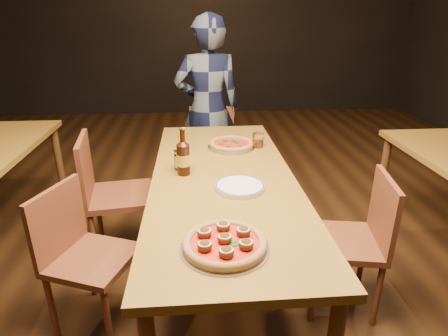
{
  "coord_description": "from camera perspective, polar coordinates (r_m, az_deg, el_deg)",
  "views": [
    {
      "loc": [
        -0.15,
        -1.93,
        1.61
      ],
      "look_at": [
        0.0,
        -0.05,
        0.82
      ],
      "focal_mm": 30.0,
      "sensor_mm": 36.0,
      "label": 1
    }
  ],
  "objects": [
    {
      "name": "ground",
      "position": [
        2.52,
        -0.09,
        -17.04
      ],
      "size": [
        9.0,
        9.0,
        0.0
      ],
      "primitive_type": "plane",
      "color": "black"
    },
    {
      "name": "table_main",
      "position": [
        2.15,
        -0.11,
        -2.98
      ],
      "size": [
        0.8,
        2.0,
        0.75
      ],
      "color": "brown",
      "rests_on": "ground"
    },
    {
      "name": "chair_main_nw",
      "position": [
        2.13,
        -19.37,
        -12.85
      ],
      "size": [
        0.5,
        0.5,
        0.83
      ],
      "primitive_type": null,
      "rotation": [
        0.0,
        0.0,
        1.2
      ],
      "color": "#5F2E19",
      "rests_on": "ground"
    },
    {
      "name": "chair_main_sw",
      "position": [
        2.65,
        -15.53,
        -3.93
      ],
      "size": [
        0.48,
        0.48,
        0.92
      ],
      "primitive_type": null,
      "rotation": [
        0.0,
        0.0,
        1.71
      ],
      "color": "#5F2E19",
      "rests_on": "ground"
    },
    {
      "name": "chair_main_e",
      "position": [
        2.24,
        17.81,
        -10.46
      ],
      "size": [
        0.46,
        0.46,
        0.85
      ],
      "primitive_type": null,
      "rotation": [
        0.0,
        0.0,
        -1.75
      ],
      "color": "#5F2E19",
      "rests_on": "ground"
    },
    {
      "name": "chair_end",
      "position": [
        3.35,
        -1.78,
        2.05
      ],
      "size": [
        0.42,
        0.42,
        0.86
      ],
      "primitive_type": null,
      "rotation": [
        0.0,
        0.0,
        -0.04
      ],
      "color": "#5F2E19",
      "rests_on": "ground"
    },
    {
      "name": "pizza_meatball",
      "position": [
        1.49,
        0.11,
        -11.36
      ],
      "size": [
        0.35,
        0.35,
        0.06
      ],
      "rotation": [
        0.0,
        0.0,
        0.25
      ],
      "color": "#B7B7BF",
      "rests_on": "table_main"
    },
    {
      "name": "pizza_margherita",
      "position": [
        2.57,
        1.14,
        3.63
      ],
      "size": [
        0.32,
        0.32,
        0.04
      ],
      "rotation": [
        0.0,
        0.0,
        0.14
      ],
      "color": "#B7B7BF",
      "rests_on": "table_main"
    },
    {
      "name": "plate_stack",
      "position": [
        1.96,
        2.41,
        -2.89
      ],
      "size": [
        0.26,
        0.26,
        0.02
      ],
      "primitive_type": "cylinder",
      "color": "white",
      "rests_on": "table_main"
    },
    {
      "name": "beer_bottle",
      "position": [
        2.12,
        -6.2,
        1.43
      ],
      "size": [
        0.07,
        0.07,
        0.26
      ],
      "rotation": [
        0.0,
        0.0,
        -0.25
      ],
      "color": "black",
      "rests_on": "table_main"
    },
    {
      "name": "water_glass",
      "position": [
        2.21,
        -6.43,
        1.25
      ],
      "size": [
        0.09,
        0.09,
        0.11
      ],
      "primitive_type": "cylinder",
      "color": "white",
      "rests_on": "table_main"
    },
    {
      "name": "amber_glass",
      "position": [
        2.58,
        5.19,
        4.26
      ],
      "size": [
        0.08,
        0.08,
        0.1
      ],
      "primitive_type": "cylinder",
      "color": "#943110",
      "rests_on": "table_main"
    },
    {
      "name": "diner",
      "position": [
        3.38,
        -2.47,
        8.89
      ],
      "size": [
        0.61,
        0.42,
        1.61
      ],
      "primitive_type": "imported",
      "rotation": [
        0.0,
        0.0,
        3.2
      ],
      "color": "black",
      "rests_on": "ground"
    }
  ]
}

